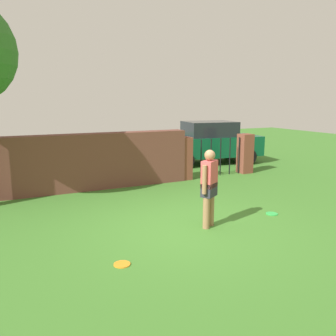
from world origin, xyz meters
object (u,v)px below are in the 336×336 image
Objects in this scene: frisbee_green at (272,214)px; frisbee_orange at (122,264)px; person at (209,185)px; car at (209,142)px.

frisbee_orange is at bearing -166.25° from frisbee_green.
frisbee_orange is at bearing 169.47° from person.
frisbee_orange is (-3.95, -0.97, 0.00)m from frisbee_green.
frisbee_green and frisbee_orange have the same top height.
car is 6.84m from frisbee_green.
car reaches higher than frisbee_orange.
frisbee_green is 1.00× the size of frisbee_orange.
car is 16.21× the size of frisbee_green.
car reaches higher than frisbee_green.
car is at bearing 70.37° from frisbee_green.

